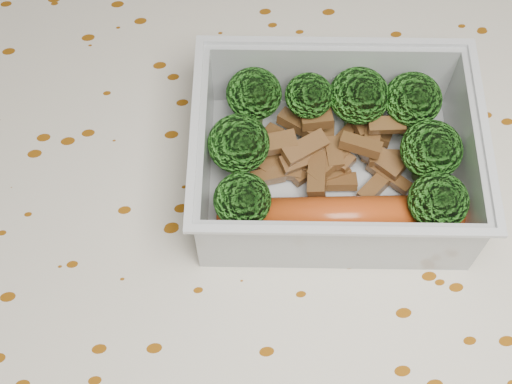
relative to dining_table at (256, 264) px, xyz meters
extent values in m
cube|color=brown|center=(0.00, 0.00, 0.06)|extent=(1.40, 0.90, 0.04)
cube|color=silver|center=(0.00, 0.00, 0.09)|extent=(1.46, 0.96, 0.01)
cube|color=silver|center=(0.05, 0.02, 0.09)|extent=(0.19, 0.16, 0.00)
cube|color=silver|center=(0.06, 0.08, 0.12)|extent=(0.17, 0.03, 0.06)
cube|color=silver|center=(0.04, -0.04, 0.12)|extent=(0.17, 0.03, 0.06)
cube|color=silver|center=(0.13, 0.00, 0.12)|extent=(0.02, 0.12, 0.06)
cube|color=silver|center=(-0.03, 0.03, 0.12)|extent=(0.02, 0.12, 0.06)
cube|color=silver|center=(0.06, 0.08, 0.15)|extent=(0.18, 0.03, 0.00)
cube|color=silver|center=(0.04, -0.05, 0.15)|extent=(0.18, 0.03, 0.00)
cube|color=silver|center=(0.14, 0.00, 0.15)|extent=(0.03, 0.13, 0.00)
cube|color=silver|center=(-0.03, 0.03, 0.15)|extent=(0.03, 0.13, 0.00)
cylinder|color=#608C3F|center=(0.01, 0.07, 0.10)|extent=(0.01, 0.01, 0.02)
ellipsoid|color=#348523|center=(0.01, 0.07, 0.13)|extent=(0.04, 0.04, 0.03)
cylinder|color=#608C3F|center=(0.04, 0.06, 0.11)|extent=(0.01, 0.01, 0.03)
ellipsoid|color=#348523|center=(0.04, 0.06, 0.13)|extent=(0.03, 0.03, 0.03)
cylinder|color=#608C3F|center=(0.08, 0.06, 0.10)|extent=(0.01, 0.01, 0.02)
ellipsoid|color=#348523|center=(0.08, 0.06, 0.13)|extent=(0.04, 0.04, 0.03)
cylinder|color=#608C3F|center=(0.11, 0.05, 0.10)|extent=(0.01, 0.01, 0.02)
ellipsoid|color=#348523|center=(0.11, 0.05, 0.13)|extent=(0.04, 0.04, 0.03)
cylinder|color=#608C3F|center=(-0.01, 0.03, 0.10)|extent=(0.01, 0.01, 0.02)
ellipsoid|color=#348523|center=(-0.01, 0.03, 0.13)|extent=(0.04, 0.04, 0.03)
cylinder|color=#608C3F|center=(0.11, 0.01, 0.10)|extent=(0.01, 0.01, 0.02)
ellipsoid|color=#348523|center=(0.11, 0.01, 0.13)|extent=(0.04, 0.04, 0.03)
cylinder|color=#608C3F|center=(-0.01, -0.01, 0.10)|extent=(0.01, 0.01, 0.02)
ellipsoid|color=#348523|center=(-0.01, -0.01, 0.13)|extent=(0.04, 0.04, 0.03)
cylinder|color=#608C3F|center=(0.11, -0.03, 0.10)|extent=(0.01, 0.01, 0.02)
ellipsoid|color=#348523|center=(0.11, -0.03, 0.13)|extent=(0.04, 0.04, 0.03)
cube|color=brown|center=(0.05, 0.02, 0.10)|extent=(0.03, 0.02, 0.01)
cube|color=brown|center=(0.03, 0.03, 0.10)|extent=(0.02, 0.03, 0.01)
cube|color=brown|center=(0.05, 0.05, 0.12)|extent=(0.02, 0.01, 0.01)
cube|color=brown|center=(0.06, 0.02, 0.11)|extent=(0.02, 0.03, 0.01)
cube|color=brown|center=(0.02, 0.03, 0.12)|extent=(0.03, 0.01, 0.01)
cube|color=brown|center=(0.09, 0.01, 0.10)|extent=(0.03, 0.03, 0.01)
cube|color=brown|center=(0.09, 0.02, 0.11)|extent=(0.02, 0.01, 0.01)
cube|color=brown|center=(0.04, 0.01, 0.11)|extent=(0.02, 0.03, 0.01)
cube|color=brown|center=(0.02, 0.03, 0.10)|extent=(0.02, 0.03, 0.01)
cube|color=brown|center=(0.04, 0.02, 0.10)|extent=(0.03, 0.02, 0.01)
cube|color=brown|center=(0.07, 0.02, 0.12)|extent=(0.03, 0.02, 0.01)
cube|color=brown|center=(0.06, 0.02, 0.11)|extent=(0.01, 0.02, 0.01)
cube|color=brown|center=(0.09, 0.02, 0.11)|extent=(0.03, 0.03, 0.01)
cube|color=brown|center=(0.04, 0.04, 0.10)|extent=(0.03, 0.03, 0.01)
cube|color=brown|center=(0.04, 0.03, 0.12)|extent=(0.03, 0.02, 0.01)
cube|color=brown|center=(0.09, 0.02, 0.10)|extent=(0.02, 0.02, 0.01)
cube|color=brown|center=(0.08, 0.04, 0.10)|extent=(0.03, 0.03, 0.01)
cube|color=brown|center=(0.03, 0.02, 0.11)|extent=(0.03, 0.02, 0.01)
cube|color=brown|center=(0.06, 0.01, 0.10)|extent=(0.02, 0.02, 0.01)
cube|color=brown|center=(0.07, 0.04, 0.10)|extent=(0.03, 0.02, 0.01)
cube|color=brown|center=(0.01, 0.02, 0.10)|extent=(0.02, 0.01, 0.01)
cube|color=brown|center=(0.02, 0.02, 0.10)|extent=(0.03, 0.02, 0.01)
cube|color=brown|center=(0.08, 0.04, 0.11)|extent=(0.02, 0.03, 0.01)
cube|color=brown|center=(0.05, 0.04, 0.10)|extent=(0.02, 0.03, 0.01)
cube|color=brown|center=(0.08, 0.00, 0.10)|extent=(0.03, 0.03, 0.01)
cube|color=brown|center=(0.01, 0.05, 0.10)|extent=(0.03, 0.03, 0.01)
cube|color=brown|center=(0.04, 0.05, 0.11)|extent=(0.03, 0.03, 0.01)
cube|color=brown|center=(0.08, 0.05, 0.11)|extent=(0.01, 0.02, 0.01)
cube|color=brown|center=(0.09, 0.04, 0.12)|extent=(0.03, 0.01, 0.01)
cube|color=brown|center=(0.05, 0.02, 0.11)|extent=(0.03, 0.03, 0.01)
cylinder|color=#B84315|center=(0.05, -0.02, 0.11)|extent=(0.13, 0.04, 0.03)
sphere|color=#B84315|center=(0.12, -0.03, 0.11)|extent=(0.03, 0.03, 0.03)
sphere|color=#B84315|center=(-0.01, -0.01, 0.11)|extent=(0.03, 0.03, 0.03)
camera|label=1|loc=(-0.03, -0.21, 0.51)|focal=50.00mm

